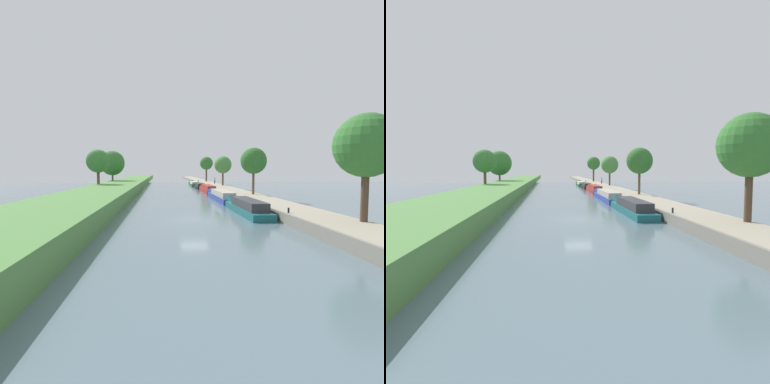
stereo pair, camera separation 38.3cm
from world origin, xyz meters
The scene contains 18 objects.
ground_plane centered at (0.00, 0.00, 0.00)m, with size 160.00×160.00×0.00m, color slate.
left_grassy_bank centered at (-11.84, 0.00, 0.85)m, with size 8.68×260.00×1.71m.
right_towpath centered at (9.68, 0.00, 0.44)m, with size 4.37×260.00×0.88m.
stone_quay centered at (7.37, 0.00, 0.46)m, with size 0.25×260.00×0.93m.
narrowboat_teal centered at (5.87, 4.21, 0.60)m, with size 2.12×13.08×2.19m.
narrowboat_blue centered at (5.87, 18.29, 0.60)m, with size 2.16×15.38×2.14m.
narrowboat_red centered at (6.08, 33.62, 0.60)m, with size 1.88×13.95×2.03m.
narrowboat_black centered at (6.03, 47.16, 0.50)m, with size 2.00×10.53×1.94m.
narrowboat_green centered at (5.83, 59.21, 0.46)m, with size 2.04×10.43×1.94m.
tree_rightbank_near centered at (11.36, -7.55, 6.24)m, with size 4.50×4.50×7.65m.
tree_rightbank_midnear centered at (10.54, 17.05, 5.82)m, with size 3.89×3.89×6.91m.
tree_rightbank_midfar centered at (10.94, 42.64, 5.58)m, with size 3.95×3.95×6.71m.
tree_rightbank_far centered at (10.54, 66.83, 6.33)m, with size 3.98×3.98×7.51m.
tree_leftbank_downstream centered at (-15.49, 53.17, 6.12)m, with size 6.23×6.23×7.54m.
tree_leftbank_upstream centered at (-15.36, 34.48, 6.14)m, with size 4.55×4.55×6.74m.
person_walking centered at (10.59, 51.56, 1.75)m, with size 0.34×0.34×1.66m.
mooring_bollard_near centered at (7.79, -2.77, 1.10)m, with size 0.16×0.16×0.45m.
mooring_bollard_far centered at (7.79, 63.81, 1.10)m, with size 0.16×0.16×0.45m.
Camera 2 is at (-2.55, -28.50, 4.62)m, focal length 29.42 mm.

